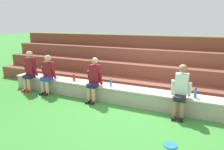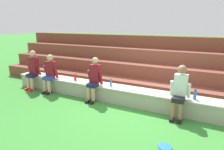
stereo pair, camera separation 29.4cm
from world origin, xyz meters
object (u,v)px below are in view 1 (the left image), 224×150
(person_far_left, at_px, (30,70))
(frisbee, at_px, (170,145))
(water_bottle_center_gap, at_px, (74,77))
(water_bottle_near_left, at_px, (195,93))
(water_bottle_mid_left, at_px, (111,82))
(person_right_of_center, at_px, (181,90))
(person_left_of_center, at_px, (48,73))
(person_center, at_px, (94,79))

(person_far_left, xyz_separation_m, frisbee, (5.07, -1.39, -0.74))
(water_bottle_center_gap, bearing_deg, water_bottle_near_left, -0.62)
(water_bottle_near_left, height_order, water_bottle_mid_left, water_bottle_near_left)
(person_far_left, height_order, water_bottle_near_left, person_far_left)
(person_right_of_center, height_order, water_bottle_near_left, person_right_of_center)
(person_far_left, distance_m, water_bottle_mid_left, 3.04)
(person_left_of_center, bearing_deg, frisbee, -18.32)
(person_right_of_center, xyz_separation_m, water_bottle_near_left, (0.35, 0.23, -0.12))
(person_left_of_center, distance_m, water_bottle_center_gap, 0.92)
(person_far_left, height_order, person_center, person_far_left)
(person_right_of_center, distance_m, water_bottle_near_left, 0.43)
(person_left_of_center, bearing_deg, water_bottle_near_left, 2.86)
(person_far_left, relative_size, frisbee, 5.09)
(person_left_of_center, xyz_separation_m, water_bottle_near_left, (4.64, 0.23, -0.11))
(person_far_left, xyz_separation_m, person_left_of_center, (0.79, 0.02, -0.05))
(person_far_left, bearing_deg, person_center, 1.04)
(person_left_of_center, bearing_deg, person_center, 0.71)
(person_far_left, relative_size, water_bottle_center_gap, 6.22)
(water_bottle_near_left, xyz_separation_m, frisbee, (-0.36, -1.65, -0.59))
(water_bottle_center_gap, bearing_deg, person_left_of_center, -162.62)
(frisbee, bearing_deg, water_bottle_near_left, 77.83)
(frisbee, bearing_deg, person_left_of_center, 161.68)
(person_far_left, distance_m, frisbee, 5.31)
(person_center, xyz_separation_m, water_bottle_center_gap, (-0.91, 0.25, -0.13))
(person_right_of_center, distance_m, frisbee, 1.59)
(water_bottle_mid_left, xyz_separation_m, frisbee, (2.04, -1.67, -0.58))
(frisbee, bearing_deg, person_center, 150.07)
(person_left_of_center, xyz_separation_m, frisbee, (4.28, -1.42, -0.69))
(person_right_of_center, bearing_deg, water_bottle_center_gap, 175.47)
(person_center, bearing_deg, water_bottle_near_left, 4.19)
(water_bottle_center_gap, height_order, frisbee, water_bottle_center_gap)
(person_center, bearing_deg, frisbee, -29.93)
(person_far_left, xyz_separation_m, water_bottle_mid_left, (3.03, 0.28, -0.16))
(person_center, height_order, water_bottle_center_gap, person_center)
(person_center, bearing_deg, water_bottle_mid_left, 26.54)
(person_left_of_center, height_order, water_bottle_mid_left, person_left_of_center)
(person_left_of_center, bearing_deg, water_bottle_mid_left, 6.41)
(person_far_left, bearing_deg, person_left_of_center, 1.77)
(water_bottle_mid_left, height_order, frisbee, water_bottle_mid_left)
(person_right_of_center, bearing_deg, water_bottle_mid_left, 173.04)
(water_bottle_near_left, bearing_deg, water_bottle_center_gap, 179.38)
(water_bottle_near_left, xyz_separation_m, water_bottle_center_gap, (-3.77, 0.04, -0.01))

